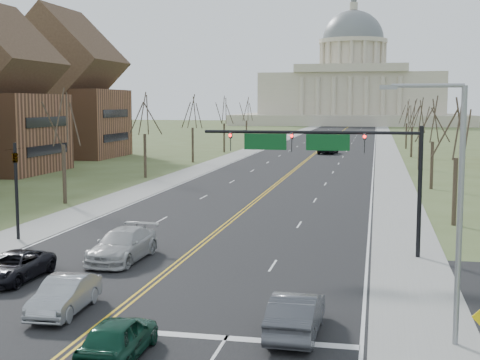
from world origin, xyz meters
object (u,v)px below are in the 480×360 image
at_px(car_nb_inner_lead, 118,337).
at_px(car_far_sb, 326,134).
at_px(car_nb_outer_lead, 296,314).
at_px(car_sb_outer_lead, 13,267).
at_px(car_sb_inner_second, 123,245).
at_px(signal_left, 16,180).
at_px(street_light, 453,197).
at_px(car_sb_inner_lead, 65,295).
at_px(signal_mast, 327,151).
at_px(car_far_nb, 328,149).

bearing_deg(car_nb_inner_lead, car_far_sb, -89.57).
bearing_deg(car_nb_outer_lead, car_nb_inner_lead, 33.66).
bearing_deg(car_sb_outer_lead, car_sb_inner_second, 55.42).
distance_m(signal_left, car_far_sb, 128.65).
relative_size(car_nb_outer_lead, car_sb_inner_second, 0.83).
bearing_deg(street_light, car_sb_inner_second, 148.89).
xyz_separation_m(street_light, car_sb_inner_lead, (-14.75, 0.57, -4.49)).
xyz_separation_m(signal_mast, car_sb_outer_lead, (-14.09, -8.88, -5.07)).
bearing_deg(car_sb_outer_lead, car_far_sb, 89.64).
bearing_deg(car_nb_inner_lead, street_light, -162.81).
height_order(car_sb_inner_lead, car_far_nb, car_far_nb).
relative_size(car_far_nb, car_far_sb, 1.36).
xyz_separation_m(car_nb_inner_lead, car_nb_outer_lead, (5.47, 3.47, 0.06)).
xyz_separation_m(car_far_nb, car_far_sb, (-4.46, 53.60, -0.08)).
distance_m(signal_mast, street_light, 14.51).
bearing_deg(signal_left, street_light, -29.12).
distance_m(street_light, car_sb_inner_second, 18.97).
distance_m(car_nb_inner_lead, car_far_sb, 145.43).
distance_m(street_light, car_far_nb, 88.92).
bearing_deg(car_nb_outer_lead, signal_left, -34.48).
distance_m(street_light, car_nb_inner_lead, 12.23).
relative_size(signal_left, car_nb_inner_lead, 1.41).
bearing_deg(car_far_nb, car_sb_outer_lead, 91.60).
height_order(car_nb_inner_lead, car_sb_inner_lead, car_nb_inner_lead).
xyz_separation_m(car_nb_outer_lead, car_far_sb, (-9.65, 141.90, -0.06)).
bearing_deg(car_nb_outer_lead, signal_mast, -88.85).
height_order(street_light, car_far_nb, street_light).
distance_m(car_nb_outer_lead, car_sb_outer_lead, 14.84).
bearing_deg(car_far_nb, car_nb_outer_lead, 101.02).
bearing_deg(car_sb_outer_lead, car_nb_outer_lead, -17.14).
height_order(car_sb_outer_lead, car_far_nb, car_far_nb).
distance_m(car_sb_inner_lead, car_far_nb, 87.71).
relative_size(signal_left, car_far_sb, 1.41).
relative_size(signal_mast, street_light, 1.34).
bearing_deg(car_sb_inner_second, street_light, -29.00).
relative_size(street_light, car_far_sb, 2.13).
bearing_deg(car_sb_inner_lead, car_sb_outer_lead, 136.17).
height_order(car_sb_inner_second, car_far_sb, car_sb_inner_second).
bearing_deg(car_sb_inner_second, car_nb_inner_lead, -66.98).
xyz_separation_m(signal_left, car_sb_inner_second, (8.43, -3.96, -2.87)).
bearing_deg(signal_mast, car_nb_outer_lead, -90.12).
distance_m(car_sb_inner_lead, car_sb_inner_second, 9.03).
bearing_deg(signal_left, car_far_sb, 85.87).
bearing_deg(car_far_nb, car_sb_inner_second, 93.81).
height_order(car_nb_outer_lead, car_far_nb, car_far_nb).
height_order(signal_left, street_light, street_light).
relative_size(car_sb_inner_lead, car_far_nb, 0.76).
distance_m(signal_left, car_sb_inner_second, 9.75).
height_order(street_light, car_far_sb, street_light).
relative_size(signal_mast, car_far_sb, 2.84).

